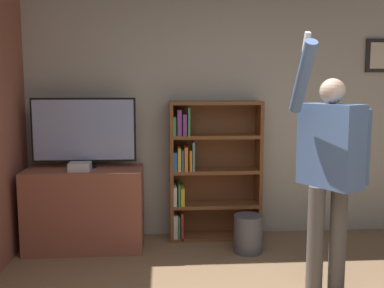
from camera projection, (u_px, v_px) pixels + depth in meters
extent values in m
cube|color=#B2AD9E|center=(222.00, 111.00, 4.83)|extent=(6.13, 0.06, 2.70)
cube|color=black|center=(384.00, 56.00, 4.83)|extent=(0.40, 0.02, 0.36)
cube|color=beige|center=(384.00, 56.00, 4.81)|extent=(0.31, 0.01, 0.28)
cube|color=#93513D|center=(85.00, 208.00, 4.48)|extent=(1.14, 0.56, 0.81)
cylinder|color=black|center=(85.00, 166.00, 4.48)|extent=(0.22, 0.22, 0.03)
cylinder|color=black|center=(85.00, 162.00, 4.48)|extent=(0.06, 0.06, 0.05)
cube|color=black|center=(84.00, 130.00, 4.44)|extent=(1.02, 0.04, 0.63)
cube|color=#8C9EC6|center=(84.00, 130.00, 4.41)|extent=(0.98, 0.01, 0.60)
cube|color=silver|center=(80.00, 167.00, 4.30)|extent=(0.20, 0.18, 0.08)
cube|color=brown|center=(171.00, 171.00, 4.69)|extent=(0.04, 0.28, 1.46)
cube|color=brown|center=(259.00, 170.00, 4.75)|extent=(0.04, 0.28, 1.46)
cube|color=brown|center=(214.00, 168.00, 4.85)|extent=(0.96, 0.01, 1.46)
cube|color=brown|center=(215.00, 236.00, 4.81)|extent=(0.89, 0.28, 0.04)
cube|color=brown|center=(215.00, 204.00, 4.76)|extent=(0.89, 0.28, 0.04)
cube|color=brown|center=(215.00, 171.00, 4.72)|extent=(0.89, 0.28, 0.04)
cube|color=brown|center=(216.00, 136.00, 4.67)|extent=(0.89, 0.28, 0.04)
cube|color=brown|center=(216.00, 103.00, 4.62)|extent=(0.89, 0.28, 0.04)
cube|color=beige|center=(176.00, 226.00, 4.73)|extent=(0.04, 0.21, 0.26)
cube|color=#338447|center=(179.00, 226.00, 4.73)|extent=(0.02, 0.21, 0.25)
cube|color=red|center=(182.00, 225.00, 4.73)|extent=(0.02, 0.20, 0.28)
cube|color=beige|center=(175.00, 194.00, 4.71)|extent=(0.03, 0.27, 0.20)
cube|color=#338447|center=(179.00, 193.00, 4.71)|extent=(0.02, 0.26, 0.22)
cube|color=gold|center=(182.00, 195.00, 4.72)|extent=(0.04, 0.26, 0.18)
cube|color=#2D569E|center=(175.00, 161.00, 4.65)|extent=(0.04, 0.23, 0.19)
cube|color=gold|center=(179.00, 159.00, 4.65)|extent=(0.03, 0.22, 0.24)
cube|color=#2D569E|center=(182.00, 159.00, 4.66)|extent=(0.02, 0.25, 0.21)
cube|color=orange|center=(186.00, 158.00, 4.67)|extent=(0.04, 0.26, 0.25)
cube|color=orange|center=(190.00, 160.00, 4.66)|extent=(0.03, 0.23, 0.21)
cube|color=#5B8E99|center=(193.00, 156.00, 4.64)|extent=(0.02, 0.21, 0.29)
cube|color=#338447|center=(174.00, 126.00, 4.61)|extent=(0.03, 0.25, 0.19)
cube|color=#7A3889|center=(179.00, 122.00, 4.60)|extent=(0.04, 0.23, 0.26)
cube|color=#7A3889|center=(184.00, 125.00, 4.59)|extent=(0.04, 0.20, 0.22)
cube|color=#338447|center=(189.00, 121.00, 4.59)|extent=(0.02, 0.20, 0.29)
cylinder|color=#56514C|center=(315.00, 239.00, 3.51)|extent=(0.13, 0.13, 0.85)
cylinder|color=#56514C|center=(338.00, 239.00, 3.53)|extent=(0.13, 0.13, 0.85)
cube|color=#4C6B9E|center=(330.00, 146.00, 3.42)|extent=(0.43, 0.53, 0.64)
sphere|color=beige|center=(333.00, 91.00, 3.37)|extent=(0.19, 0.19, 0.19)
cylinder|color=#4C6B9E|center=(364.00, 147.00, 3.44)|extent=(0.09, 0.09, 0.58)
cylinder|color=#4C6B9E|center=(303.00, 78.00, 3.22)|extent=(0.09, 0.41, 0.53)
cube|color=white|center=(306.00, 42.00, 3.13)|extent=(0.04, 0.09, 0.14)
cylinder|color=#4C4C51|center=(248.00, 234.00, 4.38)|extent=(0.28, 0.28, 0.37)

